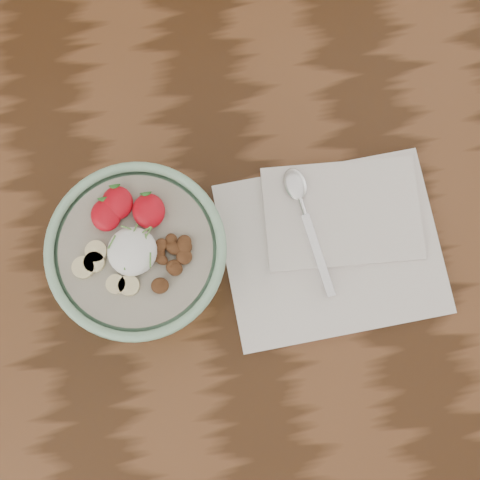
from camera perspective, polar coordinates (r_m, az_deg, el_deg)
The scene contains 4 objects.
table at distance 94.44cm, azimuth -0.45°, elevation -2.60°, with size 160.00×90.00×75.00cm.
breakfast_bowl at distance 79.18cm, azimuth -8.48°, elevation -1.31°, with size 20.41×20.41×13.58cm.
napkin at distance 85.77cm, azimuth 8.01°, elevation -0.12°, with size 27.54×22.93×1.66cm.
spoon at distance 84.99cm, azimuth 5.22°, elevation 3.27°, with size 4.10×17.19×0.89cm.
Camera 1 is at (-1.42, -12.82, 159.25)cm, focal length 50.00 mm.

